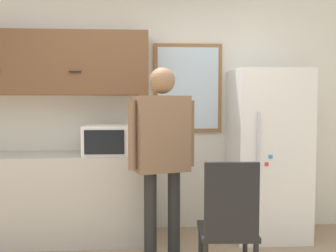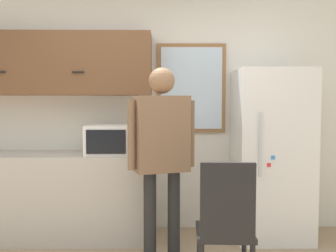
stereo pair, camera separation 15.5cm
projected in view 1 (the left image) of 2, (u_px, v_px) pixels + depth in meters
name	position (u px, v px, depth m)	size (l,w,h in m)	color
back_wall	(144.00, 108.00, 4.16)	(6.00, 0.06, 2.70)	silver
counter	(39.00, 197.00, 3.81)	(2.25, 0.61, 0.88)	#BCB7AD
upper_cabinets	(40.00, 64.00, 3.86)	(2.25, 0.37, 0.65)	brown
microwave	(111.00, 140.00, 3.75)	(0.54, 0.41, 0.30)	white
person	(162.00, 143.00, 3.27)	(0.59, 0.35, 1.71)	black
refrigerator	(268.00, 154.00, 3.91)	(0.75, 0.67, 1.75)	white
chair	(229.00, 221.00, 2.80)	(0.45, 0.45, 0.98)	black
window	(188.00, 88.00, 4.14)	(0.75, 0.05, 0.97)	olive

